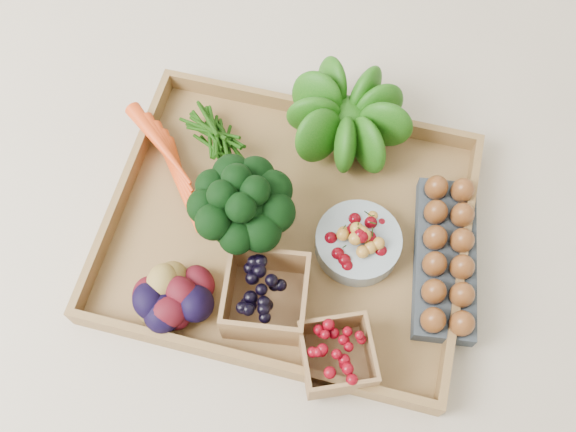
% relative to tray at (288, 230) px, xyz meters
% --- Properties ---
extents(ground, '(4.00, 4.00, 0.00)m').
position_rel_tray_xyz_m(ground, '(0.00, 0.00, -0.01)').
color(ground, beige).
rests_on(ground, ground).
extents(tray, '(0.55, 0.45, 0.01)m').
position_rel_tray_xyz_m(tray, '(0.00, 0.00, 0.00)').
color(tray, olive).
rests_on(tray, ground).
extents(carrots, '(0.18, 0.13, 0.04)m').
position_rel_tray_xyz_m(carrots, '(-0.20, 0.05, 0.03)').
color(carrots, '#EB4514').
rests_on(carrots, tray).
extents(lettuce, '(0.13, 0.13, 0.13)m').
position_rel_tray_xyz_m(lettuce, '(0.05, 0.19, 0.07)').
color(lettuce, '#0E460A').
rests_on(lettuce, tray).
extents(broccoli, '(0.15, 0.15, 0.12)m').
position_rel_tray_xyz_m(broccoli, '(-0.06, -0.03, 0.07)').
color(broccoli, black).
rests_on(broccoli, tray).
extents(cherry_bowl, '(0.13, 0.13, 0.03)m').
position_rel_tray_xyz_m(cherry_bowl, '(0.11, -0.01, 0.02)').
color(cherry_bowl, '#8C9EA5').
rests_on(cherry_bowl, tray).
extents(egg_carton, '(0.12, 0.27, 0.03)m').
position_rel_tray_xyz_m(egg_carton, '(0.25, 0.00, 0.02)').
color(egg_carton, '#353C43').
rests_on(egg_carton, tray).
extents(potatoes, '(0.15, 0.15, 0.09)m').
position_rel_tray_xyz_m(potatoes, '(-0.14, -0.17, 0.05)').
color(potatoes, '#410A12').
rests_on(potatoes, tray).
extents(punnet_blackberry, '(0.13, 0.13, 0.08)m').
position_rel_tray_xyz_m(punnet_blackberry, '(0.00, -0.13, 0.05)').
color(punnet_blackberry, black).
rests_on(punnet_blackberry, tray).
extents(punnet_raspberry, '(0.13, 0.13, 0.07)m').
position_rel_tray_xyz_m(punnet_raspberry, '(0.12, -0.19, 0.04)').
color(punnet_raspberry, '#6A040F').
rests_on(punnet_raspberry, tray).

